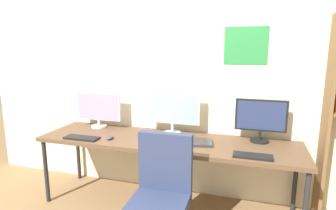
# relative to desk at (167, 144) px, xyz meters

# --- Properties ---
(wall_back) EXTENTS (5.05, 0.11, 2.60)m
(wall_back) POSITION_rel_desk_xyz_m (0.00, 0.42, 0.61)
(wall_back) COLOR beige
(wall_back) RESTS_ON ground_plane
(desk) EXTENTS (2.65, 0.68, 0.74)m
(desk) POSITION_rel_desk_xyz_m (0.00, 0.00, 0.00)
(desk) COLOR brown
(desk) RESTS_ON ground_plane
(office_chair) EXTENTS (0.52, 0.52, 0.99)m
(office_chair) POSITION_rel_desk_xyz_m (0.17, -0.69, -0.29)
(office_chair) COLOR #2D2D33
(office_chair) RESTS_ON ground_plane
(monitor_left) EXTENTS (0.56, 0.18, 0.41)m
(monitor_left) POSITION_rel_desk_xyz_m (-0.90, 0.21, 0.27)
(monitor_left) COLOR silver
(monitor_left) RESTS_ON desk
(monitor_center) EXTENTS (0.59, 0.18, 0.47)m
(monitor_center) POSITION_rel_desk_xyz_m (0.00, 0.21, 0.31)
(monitor_center) COLOR silver
(monitor_center) RESTS_ON desk
(monitor_right) EXTENTS (0.49, 0.18, 0.42)m
(monitor_right) POSITION_rel_desk_xyz_m (0.90, 0.21, 0.28)
(monitor_right) COLOR black
(monitor_right) RESTS_ON desk
(keyboard_left) EXTENTS (0.36, 0.13, 0.02)m
(keyboard_left) POSITION_rel_desk_xyz_m (-0.84, -0.23, 0.06)
(keyboard_left) COLOR black
(keyboard_left) RESTS_ON desk
(keyboard_center) EXTENTS (0.36, 0.13, 0.02)m
(keyboard_center) POSITION_rel_desk_xyz_m (0.00, -0.23, 0.06)
(keyboard_center) COLOR silver
(keyboard_center) RESTS_ON desk
(keyboard_right) EXTENTS (0.33, 0.13, 0.02)m
(keyboard_right) POSITION_rel_desk_xyz_m (0.84, -0.23, 0.06)
(keyboard_right) COLOR black
(keyboard_right) RESTS_ON desk
(computer_mouse) EXTENTS (0.06, 0.10, 0.03)m
(computer_mouse) POSITION_rel_desk_xyz_m (-0.55, -0.16, 0.06)
(computer_mouse) COLOR #38383D
(computer_mouse) RESTS_ON desk
(laptop_closed) EXTENTS (0.36, 0.28, 0.02)m
(laptop_closed) POSITION_rel_desk_xyz_m (0.31, -0.03, 0.06)
(laptop_closed) COLOR #2D2D2D
(laptop_closed) RESTS_ON desk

